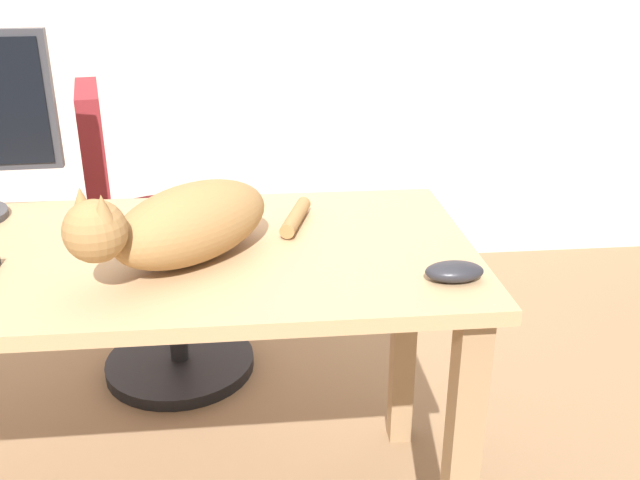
{
  "coord_description": "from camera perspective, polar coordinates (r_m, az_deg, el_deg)",
  "views": [
    {
      "loc": [
        0.31,
        -1.33,
        1.29
      ],
      "look_at": [
        0.44,
        -0.12,
        0.78
      ],
      "focal_mm": 39.17,
      "sensor_mm": 36.0,
      "label": 1
    }
  ],
  "objects": [
    {
      "name": "office_chair",
      "position": [
        2.21,
        -13.39,
        -1.42
      ],
      "size": [
        0.49,
        0.48,
        0.94
      ],
      "color": "black",
      "rests_on": "ground_plane"
    },
    {
      "name": "desk",
      "position": [
        1.52,
        -17.07,
        -4.59
      ],
      "size": [
        1.52,
        0.65,
        0.72
      ],
      "color": "tan",
      "rests_on": "ground_plane"
    },
    {
      "name": "computer_mouse",
      "position": [
        1.31,
        10.92,
        -2.54
      ],
      "size": [
        0.11,
        0.06,
        0.04
      ],
      "primitive_type": "ellipsoid",
      "color": "#232328",
      "rests_on": "desk"
    },
    {
      "name": "cat",
      "position": [
        1.36,
        -11.09,
        1.33
      ],
      "size": [
        0.46,
        0.45,
        0.2
      ],
      "color": "olive",
      "rests_on": "desk"
    }
  ]
}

